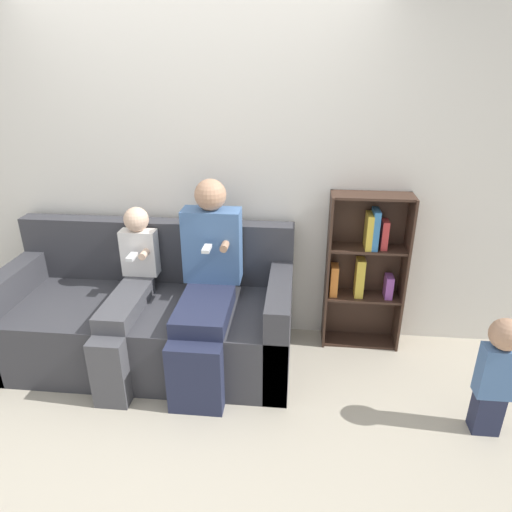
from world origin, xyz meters
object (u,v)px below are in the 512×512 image
at_px(bookshelf, 365,267).
at_px(toddler_standing, 497,371).
at_px(adult_seated, 207,281).
at_px(child_seated, 126,297).
at_px(couch, 149,319).

bearing_deg(bookshelf, toddler_standing, -54.41).
xyz_separation_m(adult_seated, toddler_standing, (1.76, -0.47, -0.25)).
bearing_deg(child_seated, bookshelf, 17.11).
distance_m(couch, adult_seated, 0.61).
height_order(toddler_standing, bookshelf, bookshelf).
relative_size(adult_seated, toddler_standing, 1.73).
height_order(child_seated, bookshelf, bookshelf).
bearing_deg(adult_seated, couch, 170.05).
bearing_deg(child_seated, adult_seated, 6.76).
bearing_deg(bookshelf, adult_seated, -158.10).
xyz_separation_m(couch, adult_seated, (0.47, -0.08, 0.38)).
bearing_deg(child_seated, toddler_standing, -9.87).
height_order(couch, adult_seated, adult_seated).
distance_m(couch, toddler_standing, 2.30).
xyz_separation_m(adult_seated, bookshelf, (1.11, 0.45, -0.05)).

